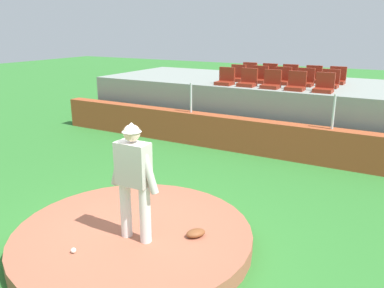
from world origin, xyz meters
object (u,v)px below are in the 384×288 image
object	(u,v)px
stadium_chair_0	(226,79)
stadium_chair_5	(237,76)
stadium_chair_12	(289,76)
stadium_chair_13	(313,77)
stadium_chair_4	(324,86)
stadium_chair_14	(337,78)
stadium_chair_1	(248,81)
stadium_chair_6	(259,77)
fielding_glove	(196,233)
baseball	(73,250)
stadium_chair_2	(271,82)
stadium_chair_8	(305,80)
pitcher	(134,174)
stadium_chair_9	(330,82)
stadium_chair_3	(296,84)
stadium_chair_10	(249,73)
stadium_chair_11	(269,74)
stadium_chair_7	(282,79)

from	to	relation	value
stadium_chair_0	stadium_chair_5	size ratio (longest dim) A/B	1.00
stadium_chair_12	stadium_chair_13	xyz separation A→B (m)	(0.74, -0.00, 0.00)
stadium_chair_4	stadium_chair_14	world-z (taller)	same
stadium_chair_1	stadium_chair_6	distance (m)	0.87
fielding_glove	stadium_chair_14	distance (m)	7.99
stadium_chair_1	baseball	bearing A→B (deg)	93.01
stadium_chair_2	stadium_chair_8	world-z (taller)	same
pitcher	stadium_chair_9	bearing A→B (deg)	80.42
stadium_chair_6	stadium_chair_8	world-z (taller)	same
stadium_chair_8	stadium_chair_13	bearing A→B (deg)	-91.31
baseball	stadium_chair_3	xyz separation A→B (m)	(1.02, 7.21, 1.48)
fielding_glove	stadium_chair_3	distance (m)	6.17
stadium_chair_9	baseball	bearing A→B (deg)	78.11
stadium_chair_10	stadium_chair_0	bearing A→B (deg)	90.13
pitcher	stadium_chair_14	world-z (taller)	stadium_chair_14
pitcher	stadium_chair_14	bearing A→B (deg)	81.17
stadium_chair_14	stadium_chair_11	bearing A→B (deg)	1.10
stadium_chair_0	stadium_chair_9	xyz separation A→B (m)	(2.78, 0.95, 0.00)
baseball	stadium_chair_9	world-z (taller)	stadium_chair_9
stadium_chair_0	stadium_chair_13	bearing A→B (deg)	-139.26
fielding_glove	stadium_chair_13	distance (m)	7.94
stadium_chair_8	stadium_chair_0	bearing A→B (deg)	23.88
stadium_chair_6	stadium_chair_0	bearing A→B (deg)	52.67
fielding_glove	stadium_chair_8	size ratio (longest dim) A/B	0.60
pitcher	stadium_chair_11	world-z (taller)	stadium_chair_11
stadium_chair_7	stadium_chair_12	distance (m)	0.88
baseball	stadium_chair_0	distance (m)	7.43
stadium_chair_7	stadium_chair_9	distance (m)	1.37
baseball	stadium_chair_8	xyz separation A→B (m)	(1.03, 8.13, 1.48)
stadium_chair_7	stadium_chair_14	xyz separation A→B (m)	(1.40, 0.90, 0.00)
baseball	stadium_chair_0	world-z (taller)	stadium_chair_0
stadium_chair_0	stadium_chair_10	world-z (taller)	same
stadium_chair_11	stadium_chair_2	bearing A→B (deg)	110.95
fielding_glove	stadium_chair_10	distance (m)	8.30
pitcher	stadium_chair_3	xyz separation A→B (m)	(0.50, 6.47, 0.50)
stadium_chair_7	stadium_chair_13	distance (m)	1.12
stadium_chair_12	stadium_chair_13	bearing A→B (deg)	179.68
stadium_chair_4	stadium_chair_5	distance (m)	2.97
stadium_chair_5	stadium_chair_6	distance (m)	0.73
stadium_chair_9	stadium_chair_13	xyz separation A→B (m)	(-0.67, 0.87, 0.00)
stadium_chair_13	stadium_chair_9	bearing A→B (deg)	127.41
stadium_chair_8	pitcher	bearing A→B (deg)	86.06
stadium_chair_5	stadium_chair_3	bearing A→B (deg)	156.30
stadium_chair_13	stadium_chair_3	bearing A→B (deg)	89.06
fielding_glove	stadium_chair_12	distance (m)	8.00
pitcher	stadium_chair_1	world-z (taller)	stadium_chair_1
stadium_chair_8	fielding_glove	bearing A→B (deg)	91.89
stadium_chair_3	stadium_chair_6	distance (m)	1.66
stadium_chair_1	stadium_chair_5	size ratio (longest dim) A/B	1.00
pitcher	stadium_chair_4	size ratio (longest dim) A/B	3.52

